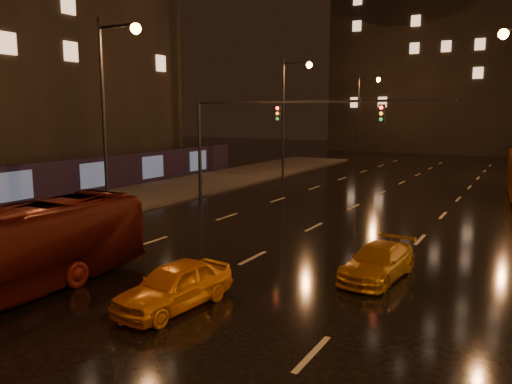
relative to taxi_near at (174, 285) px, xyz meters
The scene contains 7 objects.
ground 15.37m from the taxi_near, 91.87° to the left, with size 140.00×140.00×0.00m, color black.
sidewalk_left 17.42m from the taxi_near, 143.54° to the left, with size 7.00×70.00×0.15m, color #38332D.
building_distant 69.63m from the taxi_near, 87.02° to the left, with size 44.00×16.00×36.00m, color black.
hoarding_left 19.17m from the taxi_near, 157.46° to the left, with size 0.30×46.00×2.50m, color black.
traffic_signal 16.82m from the taxi_near, 109.92° to the left, with size 15.31×0.32×6.20m.
taxi_near is the anchor object (origin of this frame).
taxi_far 6.87m from the taxi_near, 51.13° to the left, with size 1.58×3.88×1.13m, color #BA7411.
Camera 1 is at (9.13, -5.97, 5.46)m, focal length 35.00 mm.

